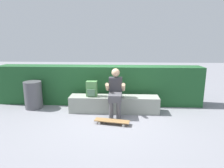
% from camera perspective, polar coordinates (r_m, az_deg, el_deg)
% --- Properties ---
extents(ground_plane, '(24.00, 24.00, 0.00)m').
position_cam_1_polar(ground_plane, '(5.03, 0.40, -9.40)').
color(ground_plane, gray).
extents(bench_main, '(2.35, 0.46, 0.43)m').
position_cam_1_polar(bench_main, '(5.32, 0.59, -5.73)').
color(bench_main, gray).
rests_on(bench_main, ground).
extents(person_skater, '(0.49, 0.62, 1.18)m').
position_cam_1_polar(person_skater, '(5.00, 0.97, -1.98)').
color(person_skater, '#333338').
rests_on(person_skater, ground).
extents(skateboard_near_person, '(0.82, 0.34, 0.09)m').
position_cam_1_polar(skateboard_near_person, '(4.61, -0.02, -10.54)').
color(skateboard_near_person, olive).
rests_on(skateboard_near_person, ground).
extents(backpack_on_bench, '(0.28, 0.23, 0.40)m').
position_cam_1_polar(backpack_on_bench, '(5.25, -5.84, -1.42)').
color(backpack_on_bench, '#51894C').
rests_on(backpack_on_bench, bench_main).
extents(hedge_row, '(5.94, 0.59, 1.13)m').
position_cam_1_polar(hedge_row, '(5.95, -3.68, -0.22)').
color(hedge_row, '#1F5129').
rests_on(hedge_row, ground).
extents(trash_bin, '(0.48, 0.48, 0.76)m').
position_cam_1_polar(trash_bin, '(5.96, -21.62, -2.93)').
color(trash_bin, '#4C4C51').
rests_on(trash_bin, ground).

